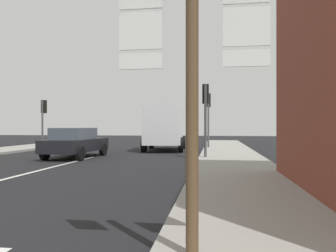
{
  "coord_description": "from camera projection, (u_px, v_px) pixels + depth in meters",
  "views": [
    {
      "loc": [
        6.06,
        -3.7,
        1.54
      ],
      "look_at": [
        4.28,
        8.75,
        1.56
      ],
      "focal_mm": 35.04,
      "sensor_mm": 36.0,
      "label": 1
    }
  ],
  "objects": [
    {
      "name": "ground_plane",
      "position": [
        76.0,
        161.0,
        14.42
      ],
      "size": [
        80.0,
        80.0,
        0.0
      ],
      "primitive_type": "plane",
      "color": "black"
    },
    {
      "name": "sidewalk_right",
      "position": [
        237.0,
        168.0,
        11.48
      ],
      "size": [
        2.98,
        44.0,
        0.14
      ],
      "primitive_type": "cube",
      "color": "gray",
      "rests_on": "ground"
    },
    {
      "name": "lane_centre_stripe",
      "position": [
        23.0,
        174.0,
        10.46
      ],
      "size": [
        0.16,
        12.0,
        0.01
      ],
      "primitive_type": "cube",
      "color": "silver",
      "rests_on": "ground"
    },
    {
      "name": "sedan_far",
      "position": [
        75.0,
        142.0,
        16.13
      ],
      "size": [
        2.12,
        4.28,
        1.47
      ],
      "color": "black",
      "rests_on": "ground"
    },
    {
      "name": "delivery_truck",
      "position": [
        165.0,
        125.0,
        20.9
      ],
      "size": [
        2.73,
        5.12,
        3.05
      ],
      "color": "silver",
      "rests_on": "ground"
    },
    {
      "name": "route_sign_post",
      "position": [
        192.0,
        93.0,
        3.57
      ],
      "size": [
        1.66,
        0.14,
        3.2
      ],
      "color": "brown",
      "rests_on": "ground"
    },
    {
      "name": "traffic_light_far_left",
      "position": [
        44.0,
        113.0,
        22.57
      ],
      "size": [
        0.3,
        0.49,
        3.36
      ],
      "color": "#47474C",
      "rests_on": "ground"
    },
    {
      "name": "traffic_light_far_right",
      "position": [
        208.0,
        108.0,
        22.06
      ],
      "size": [
        0.3,
        0.49,
        3.76
      ],
      "color": "#47474C",
      "rests_on": "ground"
    },
    {
      "name": "traffic_light_near_right",
      "position": [
        206.0,
        104.0,
        15.18
      ],
      "size": [
        0.3,
        0.49,
        3.5
      ],
      "color": "#47474C",
      "rests_on": "ground"
    }
  ]
}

